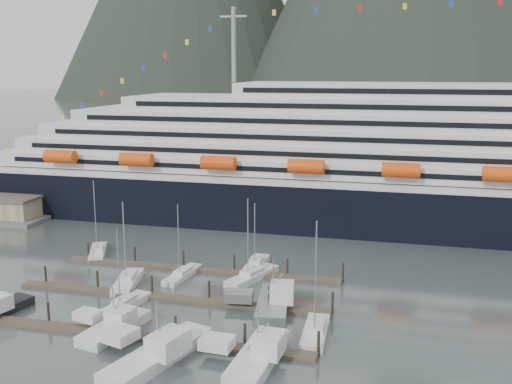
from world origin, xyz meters
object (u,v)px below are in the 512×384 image
trawler_d (257,355)px  trawler_c (157,353)px  sailboat_g (252,276)px  sailboat_h (315,333)px  sailboat_d (182,275)px  sailboat_f (256,265)px  trawler_b (114,326)px  trawler_e (272,303)px  cruise_ship (416,171)px  sailboat_a (128,282)px  sailboat_e (98,252)px  sailboat_c (125,305)px

trawler_d → trawler_c: bearing=105.3°
sailboat_g → sailboat_h: bearing=-123.2°
sailboat_d → sailboat_f: sailboat_d is taller
trawler_b → sailboat_g: bearing=-16.2°
trawler_c → trawler_e: trawler_e is taller
cruise_ship → sailboat_f: (-26.03, -34.95, -11.62)m
sailboat_g → trawler_c: (-3.75, -29.27, 0.57)m
sailboat_d → sailboat_g: sailboat_g is taller
trawler_e → sailboat_h: bearing=-142.6°
sailboat_a → sailboat_h: (31.31, -10.97, 0.01)m
sailboat_e → trawler_d: sailboat_e is taller
trawler_d → trawler_e: trawler_e is taller
sailboat_e → sailboat_f: 29.78m
cruise_ship → sailboat_f: 45.10m
sailboat_a → sailboat_d: 8.80m
sailboat_a → sailboat_g: sailboat_a is taller
trawler_b → sailboat_c: bearing=27.7°
sailboat_c → sailboat_h: bearing=-84.1°
sailboat_a → trawler_d: size_ratio=1.04×
sailboat_d → sailboat_h: bearing=-117.3°
cruise_ship → sailboat_a: bearing=-132.3°
sailboat_f → trawler_d: (8.38, -32.48, 0.56)m
cruise_ship → sailboat_c: (-39.70, -56.54, -11.63)m
trawler_b → trawler_c: (8.43, -5.62, 0.09)m
sailboat_g → trawler_b: 26.61m
sailboat_d → trawler_d: (18.78, -24.87, 0.58)m
sailboat_c → sailboat_h: size_ratio=0.77×
cruise_ship → sailboat_e: size_ratio=14.69×
sailboat_c → sailboat_d: size_ratio=0.96×
sailboat_a → trawler_e: sailboat_a is taller
sailboat_e → sailboat_f: sailboat_e is taller
sailboat_f → trawler_d: size_ratio=0.89×
trawler_b → sailboat_h: bearing=-66.9°
sailboat_c → trawler_b: 7.97m
trawler_e → sailboat_e: bearing=56.6°
cruise_ship → sailboat_a: 65.67m
sailboat_a → sailboat_g: bearing=-80.6°
sailboat_f → trawler_b: 31.36m
sailboat_a → sailboat_f: sailboat_a is taller
sailboat_d → sailboat_a: bearing=133.3°
trawler_c → trawler_e: 20.38m
sailboat_a → trawler_c: 26.32m
sailboat_d → sailboat_f: (10.40, 7.61, 0.02)m
trawler_d → trawler_e: 15.72m
sailboat_g → trawler_b: sailboat_g is taller
sailboat_a → sailboat_g: size_ratio=1.01×
trawler_e → sailboat_d: bearing=53.0°
sailboat_d → trawler_b: bearing=-176.1°
sailboat_h → trawler_c: sailboat_h is taller
sailboat_a → sailboat_f: 21.69m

